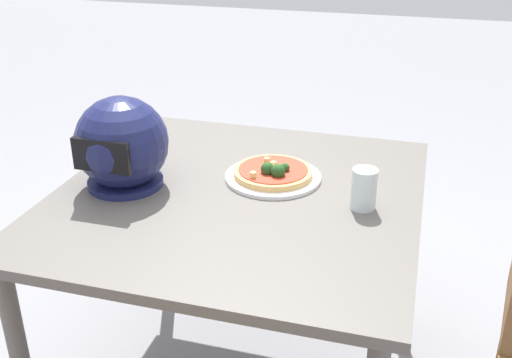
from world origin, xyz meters
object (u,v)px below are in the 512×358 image
Objects in this scene: motorcycle_helmet at (122,145)px; pizza at (273,172)px; dining_table at (239,215)px; drinking_glass at (364,188)px.

pizza is at bearing -159.01° from motorcycle_helmet.
drinking_glass is (-0.36, -0.00, 0.13)m from dining_table.
dining_table is 0.40m from motorcycle_helmet.
pizza is at bearing -20.50° from drinking_glass.
drinking_glass is at bearing -179.50° from dining_table.
dining_table is at bearing -171.66° from motorcycle_helmet.
dining_table is 0.38m from drinking_glass.
motorcycle_helmet is (0.41, 0.16, 0.10)m from pizza.
dining_table is 4.50× the size of pizza.
pizza is 0.30m from drinking_glass.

